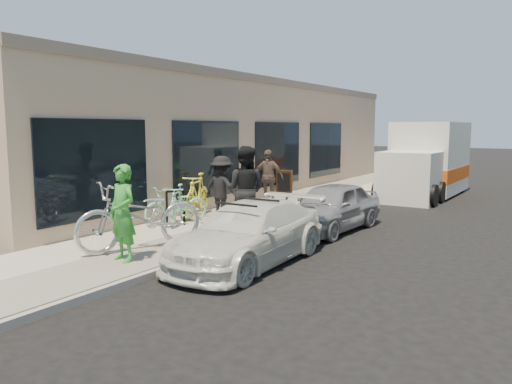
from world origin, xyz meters
The scene contains 17 objects.
ground centered at (0.00, 0.00, 0.00)m, with size 120.00×120.00×0.00m, color black.
sidewalk centered at (-2.00, 3.00, 0.07)m, with size 3.00×34.00×0.15m, color #A6A096.
curb centered at (-0.45, 3.00, 0.07)m, with size 0.12×34.00×0.13m, color gray.
storefront centered at (-5.24, 7.99, 2.12)m, with size 3.60×20.00×4.22m.
bike_rack centered at (-2.87, 1.88, 0.66)m, with size 0.15×0.59×0.84m.
sandwich_board centered at (-3.13, 7.82, 0.60)m, with size 0.69×0.70×0.88m.
sedan_white centered at (0.41, 0.23, 0.57)m, with size 1.65×3.94×1.18m.
sedan_silver centered at (0.45, 3.80, 0.59)m, with size 1.39×3.46×1.18m, color #9B9BA0.
moving_truck centered at (0.78, 11.61, 1.20)m, with size 2.14×5.54×2.71m.
tandem_bike centered at (-1.61, -0.51, 0.82)m, with size 0.89×2.55×1.34m, color silver.
woman_rider centered at (-1.26, -1.28, 1.01)m, with size 0.63×0.41×1.73m, color #2E8A2E.
man_standing centered at (-0.79, 1.88, 1.13)m, with size 0.95×0.74×1.96m, color black.
cruiser_bike_a centered at (-2.78, 1.86, 0.63)m, with size 0.45×1.61×0.97m, color #8DD3BB.
cruiser_bike_b centered at (-2.84, 1.89, 0.60)m, with size 0.60×1.73×0.91m, color #8DD3BB.
cruiser_bike_c centered at (-3.06, 2.96, 0.72)m, with size 0.54×1.90×1.14m, color yellow.
bystander_a centered at (-2.16, 2.86, 0.97)m, with size 1.07×0.61×1.65m, color black.
bystander_b centered at (-2.51, 5.69, 1.00)m, with size 1.00×0.42×1.70m, color brown.
Camera 1 is at (5.41, -7.31, 2.51)m, focal length 35.00 mm.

